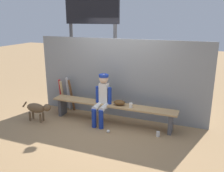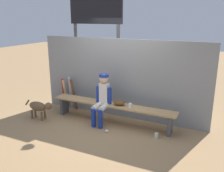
{
  "view_description": "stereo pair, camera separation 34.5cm",
  "coord_description": "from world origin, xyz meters",
  "views": [
    {
      "loc": [
        2.03,
        -5.09,
        2.52
      ],
      "look_at": [
        0.0,
        0.0,
        0.94
      ],
      "focal_mm": 38.75,
      "sensor_mm": 36.0,
      "label": 1
    },
    {
      "loc": [
        2.35,
        -4.95,
        2.52
      ],
      "look_at": [
        0.0,
        0.0,
        0.94
      ],
      "focal_mm": 38.75,
      "sensor_mm": 36.0,
      "label": 2
    }
  ],
  "objects": [
    {
      "name": "cup_on_ground",
      "position": [
        1.19,
        -0.28,
        0.06
      ],
      "size": [
        0.08,
        0.08,
        0.11
      ],
      "primitive_type": "cylinder",
      "color": "silver",
      "rests_on": "ground_plane"
    },
    {
      "name": "dog",
      "position": [
        -1.75,
        -0.58,
        0.34
      ],
      "size": [
        0.84,
        0.2,
        0.49
      ],
      "color": "brown",
      "rests_on": "ground_plane"
    },
    {
      "name": "chainlink_fence",
      "position": [
        0.0,
        0.48,
        1.01
      ],
      "size": [
        4.45,
        0.03,
        2.01
      ],
      "primitive_type": "cube",
      "color": "gray",
      "rests_on": "ground_plane"
    },
    {
      "name": "bat_wood_natural",
      "position": [
        -1.62,
        0.34,
        0.42
      ],
      "size": [
        0.09,
        0.26,
        0.84
      ],
      "primitive_type": "cylinder",
      "rotation": [
        0.23,
        0.0,
        0.11
      ],
      "color": "tan",
      "rests_on": "ground_plane"
    },
    {
      "name": "bat_aluminum_silver",
      "position": [
        -1.43,
        0.35,
        0.47
      ],
      "size": [
        0.07,
        0.17,
        0.95
      ],
      "primitive_type": "cylinder",
      "rotation": [
        0.11,
        0.0,
        0.02
      ],
      "color": "#B7B7BC",
      "rests_on": "ground_plane"
    },
    {
      "name": "bat_wood_dark",
      "position": [
        -1.31,
        0.3,
        0.46
      ],
      "size": [
        0.08,
        0.26,
        0.92
      ],
      "primitive_type": "cylinder",
      "rotation": [
        0.22,
        0.0,
        -0.07
      ],
      "color": "brown",
      "rests_on": "ground_plane"
    },
    {
      "name": "cup_on_bench",
      "position": [
        0.49,
        -0.06,
        0.55
      ],
      "size": [
        0.08,
        0.08,
        0.11
      ],
      "primitive_type": "cylinder",
      "color": "silver",
      "rests_on": "dugout_bench"
    },
    {
      "name": "ground_plane",
      "position": [
        0.0,
        0.0,
        0.0
      ],
      "size": [
        30.0,
        30.0,
        0.0
      ],
      "primitive_type": "plane",
      "color": "#9E7A51"
    },
    {
      "name": "baseball",
      "position": [
        0.12,
        -0.53,
        0.04
      ],
      "size": [
        0.07,
        0.07,
        0.07
      ],
      "primitive_type": "sphere",
      "color": "white",
      "rests_on": "ground_plane"
    },
    {
      "name": "bat_aluminum_red",
      "position": [
        -1.68,
        0.35,
        0.43
      ],
      "size": [
        0.07,
        0.14,
        0.86
      ],
      "primitive_type": "cylinder",
      "rotation": [
        0.08,
        0.0,
        -0.02
      ],
      "color": "#B22323",
      "rests_on": "ground_plane"
    },
    {
      "name": "baseball_glove",
      "position": [
        0.19,
        0.0,
        0.55
      ],
      "size": [
        0.28,
        0.2,
        0.12
      ],
      "primitive_type": "ellipsoid",
      "color": "#593819",
      "rests_on": "dugout_bench"
    },
    {
      "name": "scoreboard",
      "position": [
        -1.08,
        1.33,
        2.25
      ],
      "size": [
        1.93,
        0.27,
        3.28
      ],
      "color": "#3F3F42",
      "rests_on": "ground_plane"
    },
    {
      "name": "dugout_bench",
      "position": [
        0.0,
        0.0,
        0.4
      ],
      "size": [
        3.13,
        0.36,
        0.49
      ],
      "color": "tan",
      "rests_on": "ground_plane"
    },
    {
      "name": "player_seated",
      "position": [
        -0.21,
        -0.12,
        0.67
      ],
      "size": [
        0.41,
        0.55,
        1.21
      ],
      "color": "silver",
      "rests_on": "ground_plane"
    }
  ]
}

